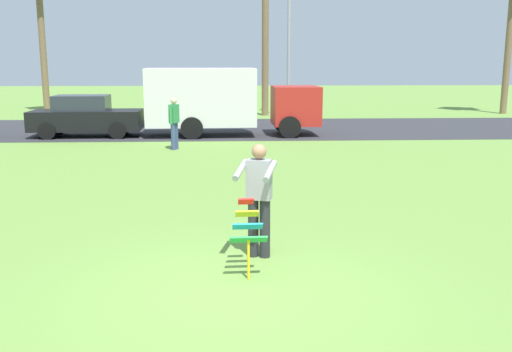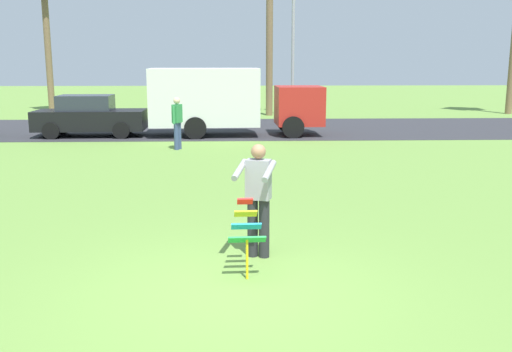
# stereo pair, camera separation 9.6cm
# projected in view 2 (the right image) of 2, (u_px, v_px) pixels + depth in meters

# --- Properties ---
(ground_plane) EXTENTS (120.00, 120.00, 0.00)m
(ground_plane) POSITION_uv_depth(u_px,v_px,m) (233.00, 292.00, 7.45)
(ground_plane) COLOR olive
(road_strip) EXTENTS (120.00, 8.00, 0.01)m
(road_strip) POSITION_uv_depth(u_px,v_px,m) (234.00, 128.00, 25.09)
(road_strip) COLOR #2D2D33
(road_strip) RESTS_ON ground
(person_kite_flyer) EXTENTS (0.67, 0.75, 1.73)m
(person_kite_flyer) POSITION_uv_depth(u_px,v_px,m) (258.00, 196.00, 8.58)
(person_kite_flyer) COLOR #26262B
(person_kite_flyer) RESTS_ON ground
(kite_held) EXTENTS (0.52, 0.64, 1.04)m
(kite_held) POSITION_uv_depth(u_px,v_px,m) (246.00, 228.00, 7.91)
(kite_held) COLOR red
(kite_held) RESTS_ON ground
(parked_car_black) EXTENTS (4.24, 1.90, 1.60)m
(parked_car_black) POSITION_uv_depth(u_px,v_px,m) (90.00, 117.00, 22.38)
(parked_car_black) COLOR black
(parked_car_black) RESTS_ON ground
(parked_truck_red_cab) EXTENTS (6.76, 2.26, 2.62)m
(parked_truck_red_cab) POSITION_uv_depth(u_px,v_px,m) (226.00, 100.00, 22.45)
(parked_truck_red_cab) COLOR #B2231E
(parked_truck_red_cab) RESTS_ON ground
(streetlight_pole) EXTENTS (0.24, 1.65, 7.00)m
(streetlight_pole) POSITION_uv_depth(u_px,v_px,m) (293.00, 39.00, 29.52)
(streetlight_pole) COLOR #9E9EA3
(streetlight_pole) RESTS_ON ground
(person_walker_near) EXTENTS (0.34, 0.54, 1.73)m
(person_walker_near) POSITION_uv_depth(u_px,v_px,m) (177.00, 122.00, 19.08)
(person_walker_near) COLOR #384772
(person_walker_near) RESTS_ON ground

